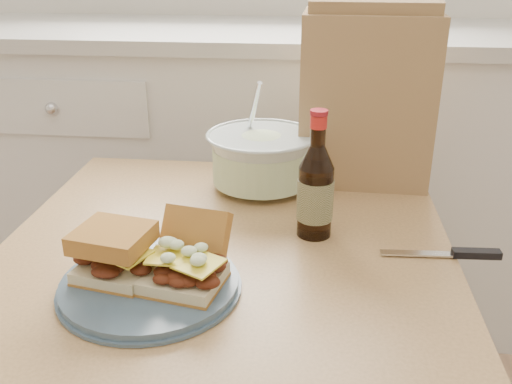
# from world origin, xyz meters

# --- Properties ---
(cabinet_run) EXTENTS (2.50, 0.64, 0.94)m
(cabinet_run) POSITION_xyz_m (-0.00, 1.70, 0.47)
(cabinet_run) COLOR silver
(cabinet_run) RESTS_ON ground
(dining_table) EXTENTS (0.81, 0.81, 0.68)m
(dining_table) POSITION_xyz_m (0.09, 0.80, 0.58)
(dining_table) COLOR tan
(dining_table) RESTS_ON ground
(plate) EXTENTS (0.28, 0.28, 0.02)m
(plate) POSITION_xyz_m (-0.01, 0.63, 0.68)
(plate) COLOR #435A6D
(plate) RESTS_ON dining_table
(sandwich_left) EXTENTS (0.13, 0.12, 0.08)m
(sandwich_left) POSITION_xyz_m (-0.06, 0.64, 0.73)
(sandwich_left) COLOR beige
(sandwich_left) RESTS_ON plate
(sandwich_right) EXTENTS (0.13, 0.18, 0.10)m
(sandwich_right) POSITION_xyz_m (0.05, 0.65, 0.73)
(sandwich_right) COLOR beige
(sandwich_right) RESTS_ON plate
(coleslaw_bowl) EXTENTS (0.24, 0.24, 0.24)m
(coleslaw_bowl) POSITION_xyz_m (0.12, 1.06, 0.74)
(coleslaw_bowl) COLOR silver
(coleslaw_bowl) RESTS_ON dining_table
(beer_bottle) EXTENTS (0.07, 0.07, 0.24)m
(beer_bottle) POSITION_xyz_m (0.24, 0.85, 0.77)
(beer_bottle) COLOR black
(beer_bottle) RESTS_ON dining_table
(knife) EXTENTS (0.21, 0.03, 0.01)m
(knife) POSITION_xyz_m (0.50, 0.79, 0.68)
(knife) COLOR silver
(knife) RESTS_ON dining_table
(paper_bag) EXTENTS (0.29, 0.19, 0.37)m
(paper_bag) POSITION_xyz_m (0.35, 1.15, 0.86)
(paper_bag) COLOR #9D764C
(paper_bag) RESTS_ON dining_table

